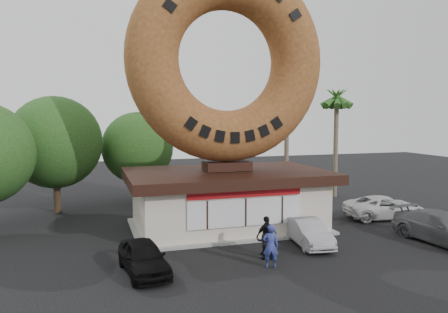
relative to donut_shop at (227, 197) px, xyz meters
name	(u,v)px	position (x,y,z in m)	size (l,w,h in m)	color
ground	(268,261)	(0.00, -5.98, -1.77)	(90.00, 90.00, 0.00)	black
donut_shop	(227,197)	(0.00, 0.00, 0.00)	(11.20, 7.20, 3.80)	beige
giant_donut	(227,61)	(0.00, 0.02, 7.63)	(11.19, 11.19, 2.85)	#9B5E2D
tree_west	(55,142)	(-9.50, 7.02, 2.87)	(6.00, 6.00, 7.65)	#473321
tree_mid	(138,148)	(-4.00, 9.02, 2.25)	(5.20, 5.20, 6.63)	#473321
palm_near	(287,89)	(7.50, 8.02, 6.65)	(2.60, 2.60, 9.75)	#726651
palm_far	(337,101)	(11.00, 6.52, 5.72)	(2.60, 2.60, 8.75)	#726651
street_lamp	(164,140)	(-1.86, 10.02, 2.72)	(2.11, 0.20, 8.00)	#59595E
person_left	(271,246)	(-0.24, -6.78, -0.84)	(0.68, 0.44, 1.86)	navy
person_center	(265,241)	(-0.02, -5.70, -0.96)	(0.78, 0.61, 1.61)	black
person_right	(267,236)	(0.25, -5.21, -0.86)	(1.06, 0.44, 1.81)	black
car_black	(144,257)	(-5.44, -5.85, -1.10)	(1.57, 3.90, 1.33)	black
car_silver	(308,232)	(2.83, -4.40, -1.13)	(1.34, 3.86, 1.27)	#97979B
car_grey	(443,228)	(9.42, -6.12, -1.00)	(2.15, 5.30, 1.54)	#55575A
car_white	(385,207)	(10.07, -0.85, -1.07)	(2.32, 5.03, 1.40)	silver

